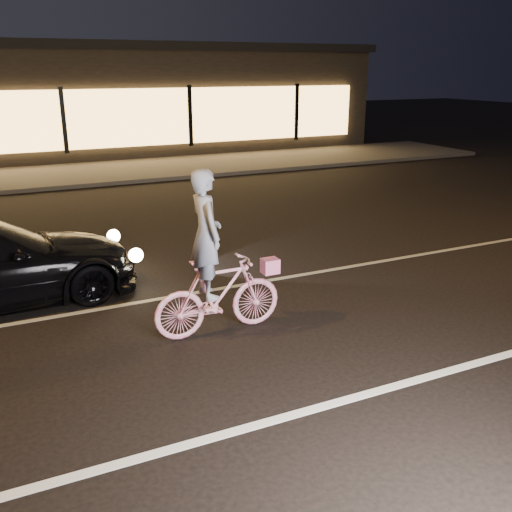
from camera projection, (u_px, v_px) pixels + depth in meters
ground at (241, 350)px, 7.04m from camera, size 90.00×90.00×0.00m
lane_stripe_near at (301, 413)px, 5.75m from camera, size 60.00×0.12×0.01m
lane_stripe_far at (188, 294)px, 8.75m from camera, size 60.00×0.10×0.01m
sidewalk at (77, 174)px, 18.17m from camera, size 30.00×4.00×0.12m
storefront at (48, 98)px, 22.64m from camera, size 25.40×8.42×4.20m
cyclist at (215, 277)px, 7.25m from camera, size 1.73×0.60×2.18m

